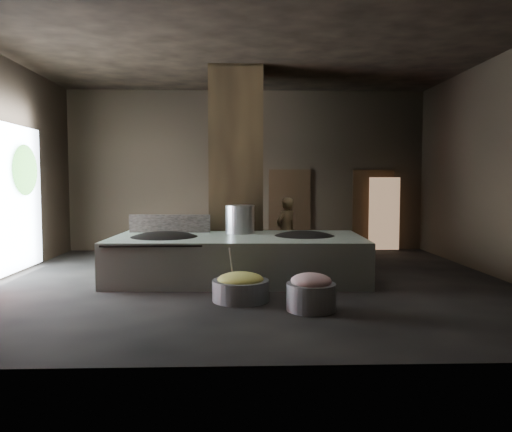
{
  "coord_description": "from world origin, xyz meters",
  "views": [
    {
      "loc": [
        -0.23,
        -9.66,
        1.96
      ],
      "look_at": [
        0.11,
        0.48,
        1.25
      ],
      "focal_mm": 35.0,
      "sensor_mm": 36.0,
      "label": 1
    }
  ],
  "objects_px": {
    "hearth_platform": "(238,257)",
    "cook": "(286,230)",
    "stock_pot": "(240,221)",
    "wok_left": "(164,242)",
    "veg_basin": "(241,290)",
    "wok_right": "(304,241)",
    "meat_basin": "(311,297)"
  },
  "relations": [
    {
      "from": "hearth_platform",
      "to": "cook",
      "type": "bearing_deg",
      "value": 61.55
    },
    {
      "from": "hearth_platform",
      "to": "cook",
      "type": "distance_m",
      "value": 2.31
    },
    {
      "from": "stock_pot",
      "to": "wok_left",
      "type": "bearing_deg",
      "value": -158.2
    },
    {
      "from": "cook",
      "to": "veg_basin",
      "type": "height_order",
      "value": "cook"
    },
    {
      "from": "wok_right",
      "to": "meat_basin",
      "type": "distance_m",
      "value": 2.61
    },
    {
      "from": "veg_basin",
      "to": "cook",
      "type": "bearing_deg",
      "value": 73.82
    },
    {
      "from": "hearth_platform",
      "to": "meat_basin",
      "type": "distance_m",
      "value": 2.74
    },
    {
      "from": "meat_basin",
      "to": "cook",
      "type": "bearing_deg",
      "value": 89.55
    },
    {
      "from": "wok_right",
      "to": "cook",
      "type": "xyz_separation_m",
      "value": [
        -0.19,
        1.92,
        0.03
      ]
    },
    {
      "from": "wok_right",
      "to": "meat_basin",
      "type": "xyz_separation_m",
      "value": [
        -0.23,
        -2.54,
        -0.54
      ]
    },
    {
      "from": "hearth_platform",
      "to": "wok_left",
      "type": "distance_m",
      "value": 1.49
    },
    {
      "from": "stock_pot",
      "to": "cook",
      "type": "height_order",
      "value": "cook"
    },
    {
      "from": "wok_left",
      "to": "veg_basin",
      "type": "distance_m",
      "value": 2.41
    },
    {
      "from": "wok_right",
      "to": "wok_left",
      "type": "bearing_deg",
      "value": -177.95
    },
    {
      "from": "meat_basin",
      "to": "veg_basin",
      "type": "bearing_deg",
      "value": 148.67
    },
    {
      "from": "wok_left",
      "to": "wok_right",
      "type": "xyz_separation_m",
      "value": [
        2.8,
        0.1,
        0.0
      ]
    },
    {
      "from": "wok_left",
      "to": "meat_basin",
      "type": "height_order",
      "value": "wok_left"
    },
    {
      "from": "hearth_platform",
      "to": "stock_pot",
      "type": "relative_size",
      "value": 7.67
    },
    {
      "from": "wok_left",
      "to": "cook",
      "type": "xyz_separation_m",
      "value": [
        2.61,
        2.02,
        0.03
      ]
    },
    {
      "from": "stock_pot",
      "to": "meat_basin",
      "type": "xyz_separation_m",
      "value": [
        1.07,
        -3.04,
        -0.92
      ]
    },
    {
      "from": "stock_pot",
      "to": "veg_basin",
      "type": "relative_size",
      "value": 0.7
    },
    {
      "from": "hearth_platform",
      "to": "meat_basin",
      "type": "bearing_deg",
      "value": -63.65
    },
    {
      "from": "cook",
      "to": "veg_basin",
      "type": "distance_m",
      "value": 4.01
    },
    {
      "from": "veg_basin",
      "to": "wok_right",
      "type": "bearing_deg",
      "value": 55.55
    },
    {
      "from": "wok_left",
      "to": "cook",
      "type": "bearing_deg",
      "value": 37.69
    },
    {
      "from": "hearth_platform",
      "to": "veg_basin",
      "type": "distance_m",
      "value": 1.86
    },
    {
      "from": "hearth_platform",
      "to": "stock_pot",
      "type": "height_order",
      "value": "stock_pot"
    },
    {
      "from": "stock_pot",
      "to": "hearth_platform",
      "type": "bearing_deg",
      "value": -95.19
    },
    {
      "from": "wok_right",
      "to": "stock_pot",
      "type": "height_order",
      "value": "stock_pot"
    },
    {
      "from": "stock_pot",
      "to": "meat_basin",
      "type": "height_order",
      "value": "stock_pot"
    },
    {
      "from": "cook",
      "to": "wok_right",
      "type": "bearing_deg",
      "value": 57.29
    },
    {
      "from": "wok_right",
      "to": "meat_basin",
      "type": "height_order",
      "value": "wok_right"
    }
  ]
}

